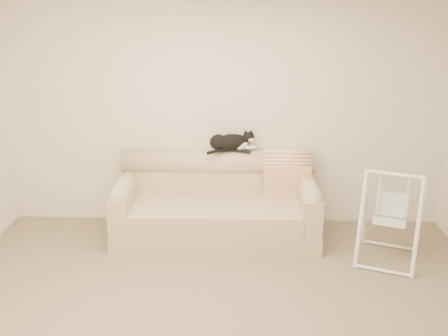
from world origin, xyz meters
The scene contains 8 objects.
ground_plane centered at (0.00, 0.00, 0.00)m, with size 5.00×5.00×0.00m, color #75624E.
room_shell centered at (0.00, 0.00, 1.53)m, with size 5.04×4.04×2.60m.
sofa centered at (-0.07, 1.62, 0.35)m, with size 2.20×0.93×0.90m.
remote_a centered at (0.05, 1.86, 0.91)m, with size 0.18×0.05×0.03m.
remote_b centered at (0.22, 1.83, 0.91)m, with size 0.18×0.10×0.02m.
tuxedo_cat centered at (0.08, 1.85, 1.01)m, with size 0.56×0.40×0.23m.
throw_blanket centered at (0.70, 1.84, 0.72)m, with size 0.53×0.38×0.58m.
baby_swing centered at (1.67, 1.09, 0.47)m, with size 0.74×0.77×0.94m.
Camera 1 is at (0.18, -3.47, 2.51)m, focal length 40.00 mm.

